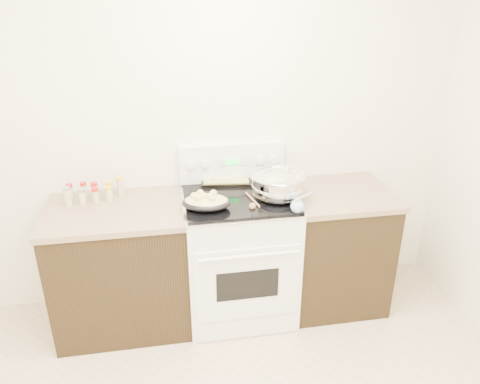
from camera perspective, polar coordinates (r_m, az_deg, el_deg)
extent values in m
cube|color=white|center=(3.34, -7.20, 7.91)|extent=(4.00, 0.05, 2.70)
cube|color=black|center=(3.43, -14.17, -9.13)|extent=(0.90, 0.64, 0.88)
cube|color=brown|center=(3.20, -15.02, -2.26)|extent=(0.93, 0.67, 0.04)
cube|color=black|center=(3.62, 11.38, -6.85)|extent=(0.70, 0.64, 0.88)
cube|color=brown|center=(3.41, 12.01, -0.23)|extent=(0.73, 0.67, 0.04)
cube|color=white|center=(3.42, -0.15, -7.89)|extent=(0.76, 0.66, 0.92)
cube|color=white|center=(3.15, 0.91, -11.21)|extent=(0.70, 0.01, 0.55)
cube|color=black|center=(3.15, 0.94, -11.28)|extent=(0.42, 0.01, 0.22)
cylinder|color=white|center=(2.98, 1.08, -7.83)|extent=(0.65, 0.02, 0.02)
cube|color=white|center=(3.39, 0.86, -16.33)|extent=(0.70, 0.01, 0.14)
cube|color=silver|center=(3.20, -0.15, -0.84)|extent=(0.78, 0.68, 0.01)
cube|color=black|center=(3.19, -0.15, -0.64)|extent=(0.74, 0.64, 0.01)
cube|color=white|center=(3.40, -1.00, 3.68)|extent=(0.76, 0.07, 0.28)
cylinder|color=white|center=(3.32, -6.00, 3.28)|extent=(0.06, 0.02, 0.06)
cylinder|color=white|center=(3.33, -4.28, 3.40)|extent=(0.06, 0.02, 0.06)
cylinder|color=white|center=(3.39, 2.47, 3.83)|extent=(0.06, 0.02, 0.06)
cylinder|color=white|center=(3.41, 4.12, 3.92)|extent=(0.06, 0.02, 0.06)
cube|color=#19E533|center=(3.36, -0.89, 3.64)|extent=(0.09, 0.00, 0.04)
cube|color=silver|center=(3.35, -2.24, 3.55)|extent=(0.05, 0.00, 0.05)
cube|color=silver|center=(3.37, 0.46, 3.72)|extent=(0.05, 0.00, 0.05)
ellipsoid|color=silver|center=(3.16, 4.63, 0.59)|extent=(0.45, 0.45, 0.22)
cylinder|color=silver|center=(3.19, 4.59, -0.49)|extent=(0.20, 0.20, 0.01)
torus|color=silver|center=(3.13, 4.69, 2.03)|extent=(0.37, 0.37, 0.02)
cylinder|color=silver|center=(3.16, 4.65, 0.98)|extent=(0.34, 0.34, 0.12)
cylinder|color=brown|center=(3.14, 4.68, 1.83)|extent=(0.32, 0.32, 0.00)
cube|color=beige|center=(3.25, 5.49, 2.74)|extent=(0.03, 0.03, 0.02)
cube|color=beige|center=(3.13, 2.22, 1.96)|extent=(0.02, 0.02, 0.02)
cube|color=beige|center=(3.25, 5.05, 2.78)|extent=(0.03, 0.03, 0.03)
cube|color=beige|center=(3.21, 5.65, 2.46)|extent=(0.05, 0.05, 0.03)
cube|color=beige|center=(3.10, 3.36, 1.73)|extent=(0.04, 0.04, 0.03)
cube|color=beige|center=(3.13, 7.22, 1.81)|extent=(0.04, 0.04, 0.02)
cube|color=beige|center=(3.10, 3.19, 1.72)|extent=(0.03, 0.03, 0.02)
cube|color=beige|center=(3.09, 7.03, 1.46)|extent=(0.04, 0.04, 0.03)
cube|color=beige|center=(3.03, 5.16, 1.13)|extent=(0.03, 0.03, 0.02)
cube|color=beige|center=(3.11, 5.63, 1.75)|extent=(0.03, 0.03, 0.02)
cube|color=beige|center=(3.14, 5.88, 1.96)|extent=(0.04, 0.04, 0.03)
cube|color=beige|center=(3.19, 4.37, 2.38)|extent=(0.03, 0.03, 0.02)
cube|color=beige|center=(3.21, 6.64, 2.39)|extent=(0.03, 0.03, 0.02)
cube|color=beige|center=(3.08, 4.21, 1.56)|extent=(0.04, 0.04, 0.02)
cube|color=beige|center=(3.10, 5.91, 1.63)|extent=(0.04, 0.04, 0.03)
ellipsoid|color=black|center=(3.02, -4.13, -1.31)|extent=(0.35, 0.28, 0.08)
ellipsoid|color=#CCBF6C|center=(3.01, -4.14, -1.10)|extent=(0.32, 0.25, 0.06)
sphere|color=#CCBF6C|center=(3.01, -5.59, -0.53)|extent=(0.05, 0.05, 0.05)
sphere|color=#CCBF6C|center=(2.99, -4.47, -0.54)|extent=(0.05, 0.05, 0.05)
sphere|color=#CCBF6C|center=(3.05, -4.86, -0.14)|extent=(0.05, 0.05, 0.05)
sphere|color=#CCBF6C|center=(2.99, -3.73, -0.61)|extent=(0.05, 0.05, 0.05)
sphere|color=#CCBF6C|center=(3.04, -4.89, -0.22)|extent=(0.05, 0.05, 0.05)
sphere|color=#CCBF6C|center=(3.04, -3.27, -0.20)|extent=(0.05, 0.05, 0.05)
sphere|color=#CCBF6C|center=(2.98, -5.14, -0.72)|extent=(0.05, 0.05, 0.05)
sphere|color=#CCBF6C|center=(2.96, -3.41, -0.84)|extent=(0.04, 0.04, 0.04)
cube|color=black|center=(3.43, -1.70, 1.52)|extent=(0.39, 0.29, 0.02)
cube|color=#CCBF6C|center=(3.43, -1.71, 1.70)|extent=(0.35, 0.25, 0.02)
sphere|color=#CCBF6C|center=(3.48, -0.90, 2.29)|extent=(0.05, 0.05, 0.05)
sphere|color=#CCBF6C|center=(3.36, -1.66, 1.41)|extent=(0.04, 0.04, 0.04)
sphere|color=#CCBF6C|center=(3.48, -0.30, 2.29)|extent=(0.04, 0.04, 0.04)
sphere|color=#CCBF6C|center=(3.50, -0.18, 2.41)|extent=(0.04, 0.04, 0.04)
sphere|color=#CCBF6C|center=(3.38, -3.05, 1.52)|extent=(0.03, 0.03, 0.03)
sphere|color=#CCBF6C|center=(3.41, 0.49, 1.81)|extent=(0.04, 0.04, 0.04)
sphere|color=#CCBF6C|center=(3.40, -3.34, 1.66)|extent=(0.04, 0.04, 0.04)
sphere|color=#CCBF6C|center=(3.42, -2.67, 1.87)|extent=(0.03, 0.03, 0.03)
sphere|color=#CCBF6C|center=(3.47, 0.34, 2.22)|extent=(0.04, 0.04, 0.04)
sphere|color=#CCBF6C|center=(3.45, -2.31, 2.07)|extent=(0.04, 0.04, 0.04)
cylinder|color=#AD764F|center=(3.13, 1.53, -0.92)|extent=(0.06, 0.23, 0.01)
sphere|color=#AD764F|center=(3.03, 1.52, -1.75)|extent=(0.04, 0.04, 0.04)
sphere|color=#90BED7|center=(3.00, 6.98, -1.77)|extent=(0.09, 0.09, 0.09)
cylinder|color=#90BED7|center=(3.08, 7.82, -0.53)|extent=(0.19, 0.22, 0.07)
cylinder|color=#BFB28C|center=(3.40, -20.01, -0.10)|extent=(0.04, 0.04, 0.09)
cylinder|color=#B21414|center=(3.37, -20.14, 0.74)|extent=(0.05, 0.05, 0.02)
cylinder|color=#BFB28C|center=(3.37, -18.45, 0.04)|extent=(0.04, 0.04, 0.10)
cylinder|color=#B21414|center=(3.35, -18.59, 0.95)|extent=(0.04, 0.04, 0.02)
cylinder|color=#BFB28C|center=(3.36, -17.28, 0.07)|extent=(0.04, 0.04, 0.09)
cylinder|color=#B21414|center=(3.34, -17.40, 0.93)|extent=(0.05, 0.05, 0.02)
cylinder|color=#BFB28C|center=(3.35, -15.60, 0.20)|extent=(0.04, 0.04, 0.09)
cylinder|color=gold|center=(3.33, -15.71, 1.03)|extent=(0.05, 0.05, 0.02)
cylinder|color=#BFB28C|center=(3.35, -14.38, 0.55)|extent=(0.05, 0.05, 0.11)
cylinder|color=gold|center=(3.32, -14.50, 1.59)|extent=(0.05, 0.05, 0.02)
cylinder|color=#BFB28C|center=(3.30, -20.27, -0.64)|extent=(0.05, 0.05, 0.11)
cylinder|color=#B2B2B7|center=(3.28, -20.44, 0.39)|extent=(0.05, 0.05, 0.02)
cylinder|color=#BFB28C|center=(3.30, -18.69, -0.68)|extent=(0.05, 0.05, 0.09)
cylinder|color=#B2B2B7|center=(3.27, -18.82, 0.16)|extent=(0.05, 0.05, 0.02)
cylinder|color=#BFB28C|center=(3.28, -17.16, -0.55)|extent=(0.05, 0.05, 0.09)
cylinder|color=#B21414|center=(3.26, -17.27, 0.30)|extent=(0.05, 0.05, 0.02)
cylinder|color=#BFB28C|center=(3.28, -15.65, -0.36)|extent=(0.05, 0.05, 0.09)
cylinder|color=gold|center=(3.26, -15.75, 0.50)|extent=(0.05, 0.05, 0.02)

